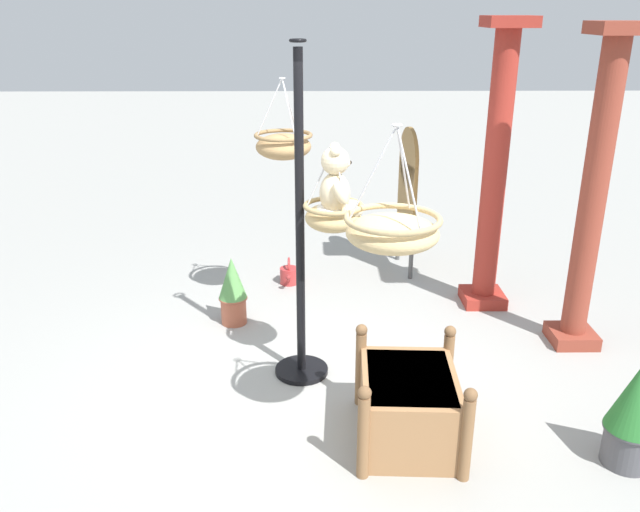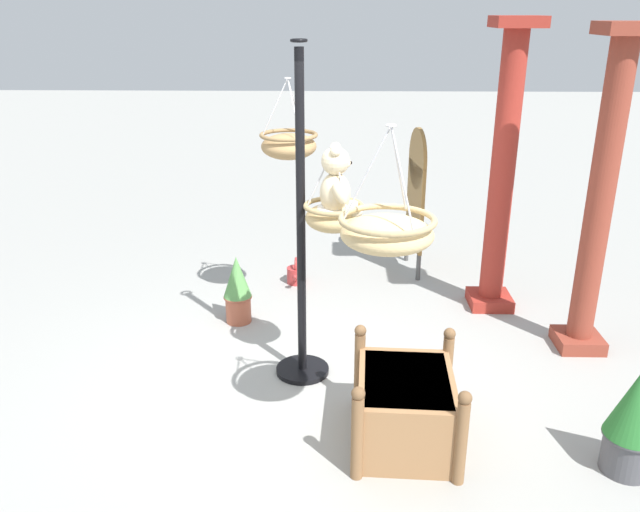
{
  "view_description": "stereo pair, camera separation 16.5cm",
  "coord_description": "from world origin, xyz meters",
  "px_view_note": "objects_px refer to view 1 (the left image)",
  "views": [
    {
      "loc": [
        4.47,
        0.01,
        2.84
      ],
      "look_at": [
        -0.04,
        0.07,
        1.12
      ],
      "focal_mm": 36.37,
      "sensor_mm": 36.0,
      "label": 1
    },
    {
      "loc": [
        4.46,
        0.18,
        2.84
      ],
      "look_at": [
        -0.04,
        0.07,
        1.12
      ],
      "focal_mm": 36.37,
      "sensor_mm": 36.0,
      "label": 2
    }
  ],
  "objects_px": {
    "hanging_basket_left_high": "(283,145)",
    "potted_plant_flowering_red": "(634,413)",
    "display_pole_central": "(301,279)",
    "teddy_bear": "(337,185)",
    "greenhouse_pillar_left": "(494,176)",
    "potted_plant_tall_leafy": "(233,290)",
    "wooden_planter_box": "(409,405)",
    "hanging_basket_with_teddy": "(333,215)",
    "display_sign_board": "(407,188)",
    "hanging_basket_right_low": "(393,231)",
    "greenhouse_pillar_right": "(592,201)",
    "watering_can": "(289,275)"
  },
  "relations": [
    {
      "from": "hanging_basket_with_teddy",
      "to": "potted_plant_flowering_red",
      "type": "bearing_deg",
      "value": 61.98
    },
    {
      "from": "display_pole_central",
      "to": "hanging_basket_left_high",
      "type": "bearing_deg",
      "value": -171.55
    },
    {
      "from": "hanging_basket_with_teddy",
      "to": "potted_plant_tall_leafy",
      "type": "bearing_deg",
      "value": -139.54
    },
    {
      "from": "potted_plant_tall_leafy",
      "to": "display_sign_board",
      "type": "height_order",
      "value": "display_sign_board"
    },
    {
      "from": "teddy_bear",
      "to": "hanging_basket_with_teddy",
      "type": "bearing_deg",
      "value": -90.0
    },
    {
      "from": "hanging_basket_left_high",
      "to": "potted_plant_flowering_red",
      "type": "xyz_separation_m",
      "value": [
        2.27,
        2.34,
        -1.31
      ]
    },
    {
      "from": "display_pole_central",
      "to": "display_sign_board",
      "type": "distance_m",
      "value": 2.58
    },
    {
      "from": "display_pole_central",
      "to": "wooden_planter_box",
      "type": "height_order",
      "value": "display_pole_central"
    },
    {
      "from": "potted_plant_flowering_red",
      "to": "watering_can",
      "type": "bearing_deg",
      "value": -142.41
    },
    {
      "from": "hanging_basket_right_low",
      "to": "display_sign_board",
      "type": "xyz_separation_m",
      "value": [
        -3.43,
        0.59,
        -0.66
      ]
    },
    {
      "from": "greenhouse_pillar_left",
      "to": "potted_plant_flowering_red",
      "type": "relative_size",
      "value": 3.66
    },
    {
      "from": "hanging_basket_with_teddy",
      "to": "greenhouse_pillar_right",
      "type": "distance_m",
      "value": 2.29
    },
    {
      "from": "teddy_bear",
      "to": "display_sign_board",
      "type": "height_order",
      "value": "teddy_bear"
    },
    {
      "from": "display_pole_central",
      "to": "hanging_basket_with_teddy",
      "type": "bearing_deg",
      "value": 59.04
    },
    {
      "from": "potted_plant_flowering_red",
      "to": "display_pole_central",
      "type": "bearing_deg",
      "value": -118.37
    },
    {
      "from": "hanging_basket_with_teddy",
      "to": "potted_plant_flowering_red",
      "type": "xyz_separation_m",
      "value": [
        1.03,
        1.93,
        -1.03
      ]
    },
    {
      "from": "wooden_planter_box",
      "to": "display_sign_board",
      "type": "xyz_separation_m",
      "value": [
        -3.19,
        0.4,
        0.7
      ]
    },
    {
      "from": "greenhouse_pillar_left",
      "to": "potted_plant_tall_leafy",
      "type": "xyz_separation_m",
      "value": [
        0.42,
        -2.51,
        -1.0
      ]
    },
    {
      "from": "wooden_planter_box",
      "to": "hanging_basket_with_teddy",
      "type": "bearing_deg",
      "value": -145.52
    },
    {
      "from": "hanging_basket_with_teddy",
      "to": "watering_can",
      "type": "distance_m",
      "value": 2.44
    },
    {
      "from": "greenhouse_pillar_right",
      "to": "potted_plant_tall_leafy",
      "type": "relative_size",
      "value": 4.1
    },
    {
      "from": "greenhouse_pillar_right",
      "to": "display_sign_board",
      "type": "distance_m",
      "value": 2.24
    },
    {
      "from": "hanging_basket_right_low",
      "to": "watering_can",
      "type": "height_order",
      "value": "hanging_basket_right_low"
    },
    {
      "from": "display_pole_central",
      "to": "teddy_bear",
      "type": "relative_size",
      "value": 5.05
    },
    {
      "from": "teddy_bear",
      "to": "display_pole_central",
      "type": "bearing_deg",
      "value": -118.67
    },
    {
      "from": "display_sign_board",
      "to": "display_pole_central",
      "type": "bearing_deg",
      "value": -26.76
    },
    {
      "from": "hanging_basket_left_high",
      "to": "potted_plant_tall_leafy",
      "type": "height_order",
      "value": "hanging_basket_left_high"
    },
    {
      "from": "hanging_basket_left_high",
      "to": "potted_plant_flowering_red",
      "type": "bearing_deg",
      "value": 45.92
    },
    {
      "from": "watering_can",
      "to": "hanging_basket_right_low",
      "type": "bearing_deg",
      "value": 13.67
    },
    {
      "from": "hanging_basket_with_teddy",
      "to": "display_sign_board",
      "type": "xyz_separation_m",
      "value": [
        -2.45,
        0.91,
        -0.45
      ]
    },
    {
      "from": "hanging_basket_right_low",
      "to": "display_sign_board",
      "type": "height_order",
      "value": "hanging_basket_right_low"
    },
    {
      "from": "display_pole_central",
      "to": "teddy_bear",
      "type": "distance_m",
      "value": 0.86
    },
    {
      "from": "hanging_basket_right_low",
      "to": "potted_plant_tall_leafy",
      "type": "distance_m",
      "value": 2.71
    },
    {
      "from": "hanging_basket_left_high",
      "to": "watering_can",
      "type": "height_order",
      "value": "hanging_basket_left_high"
    },
    {
      "from": "potted_plant_tall_leafy",
      "to": "wooden_planter_box",
      "type": "bearing_deg",
      "value": 38.14
    },
    {
      "from": "hanging_basket_with_teddy",
      "to": "hanging_basket_right_low",
      "type": "distance_m",
      "value": 1.05
    },
    {
      "from": "display_sign_board",
      "to": "greenhouse_pillar_left",
      "type": "bearing_deg",
      "value": 35.79
    },
    {
      "from": "teddy_bear",
      "to": "watering_can",
      "type": "distance_m",
      "value": 2.58
    },
    {
      "from": "wooden_planter_box",
      "to": "watering_can",
      "type": "bearing_deg",
      "value": -161.51
    },
    {
      "from": "hanging_basket_left_high",
      "to": "wooden_planter_box",
      "type": "distance_m",
      "value": 2.61
    },
    {
      "from": "hanging_basket_right_low",
      "to": "potted_plant_flowering_red",
      "type": "height_order",
      "value": "hanging_basket_right_low"
    },
    {
      "from": "greenhouse_pillar_left",
      "to": "potted_plant_tall_leafy",
      "type": "bearing_deg",
      "value": -80.4
    },
    {
      "from": "wooden_planter_box",
      "to": "watering_can",
      "type": "distance_m",
      "value": 2.91
    },
    {
      "from": "potted_plant_flowering_red",
      "to": "display_sign_board",
      "type": "bearing_deg",
      "value": -163.63
    },
    {
      "from": "display_pole_central",
      "to": "wooden_planter_box",
      "type": "relative_size",
      "value": 2.78
    },
    {
      "from": "hanging_basket_left_high",
      "to": "potted_plant_tall_leafy",
      "type": "distance_m",
      "value": 1.45
    },
    {
      "from": "hanging_basket_with_teddy",
      "to": "greenhouse_pillar_left",
      "type": "bearing_deg",
      "value": 133.17
    },
    {
      "from": "wooden_planter_box",
      "to": "potted_plant_tall_leafy",
      "type": "height_order",
      "value": "same"
    },
    {
      "from": "greenhouse_pillar_right",
      "to": "hanging_basket_with_teddy",
      "type": "bearing_deg",
      "value": -73.6
    },
    {
      "from": "display_pole_central",
      "to": "potted_plant_tall_leafy",
      "type": "relative_size",
      "value": 3.94
    }
  ]
}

